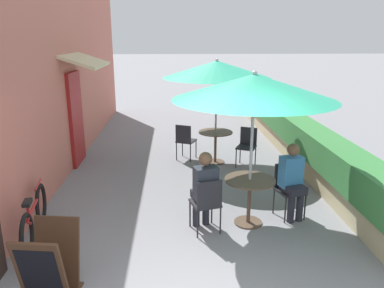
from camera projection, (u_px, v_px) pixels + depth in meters
The scene contains 14 objects.
cafe_facade_wall at pixel (70, 71), 8.63m from camera, with size 0.98×11.35×4.20m.
planter_hedge at pixel (290, 132), 9.36m from camera, with size 0.60×10.35×1.01m.
patio_table_near at pixel (249, 191), 5.79m from camera, with size 0.78×0.78×0.75m.
patio_umbrella_near at pixel (254, 87), 5.35m from camera, with size 2.39×2.39×2.39m.
cafe_chair_near_left at pixel (288, 185), 6.09m from camera, with size 0.49×0.49×0.87m.
seated_patron_near_left at pixel (292, 178), 5.94m from camera, with size 0.41×0.47×1.25m.
cafe_chair_near_right at pixel (207, 201), 5.51m from camera, with size 0.49×0.49×0.87m.
seated_patron_near_right at pixel (204, 188), 5.57m from camera, with size 0.41×0.47×1.25m.
patio_table_mid at pixel (215, 140), 8.64m from camera, with size 0.78×0.78×0.75m.
patio_umbrella_mid at pixel (217, 69), 8.20m from camera, with size 2.39×2.39×2.39m.
cafe_chair_mid_left at pixel (185, 139), 8.84m from camera, with size 0.53×0.53×0.87m.
cafe_chair_mid_right at pixel (247, 144), 8.46m from camera, with size 0.53×0.53×0.87m.
bicycle_leaning at pixel (34, 218), 5.38m from camera, with size 0.32×1.67×0.73m.
menu_board at pixel (49, 264), 4.17m from camera, with size 0.61×0.69×0.85m.
Camera 1 is at (-0.18, -3.35, 2.86)m, focal length 35.00 mm.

